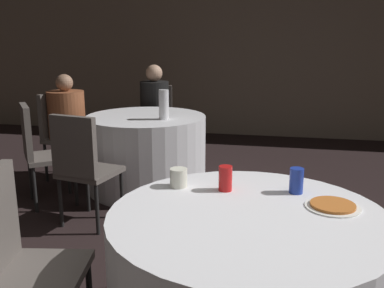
{
  "coord_description": "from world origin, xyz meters",
  "views": [
    {
      "loc": [
        0.07,
        -1.78,
        1.44
      ],
      "look_at": [
        -0.43,
        0.66,
        0.82
      ],
      "focal_mm": 40.0,
      "sensor_mm": 36.0,
      "label": 1
    }
  ],
  "objects_px": {
    "person_black_shirt": "(154,115)",
    "pizza_plate_near": "(333,206)",
    "chair_far_southwest": "(38,146)",
    "soda_can_red": "(225,178)",
    "soda_can_blue": "(296,181)",
    "bottle_far": "(164,105)",
    "chair_far_south": "(82,162)",
    "table_far": "(147,152)",
    "chair_far_north": "(156,117)",
    "person_floral_shirt": "(73,126)",
    "chair_far_west": "(60,128)",
    "chair_near_west": "(15,251)"
  },
  "relations": [
    {
      "from": "table_far",
      "to": "chair_far_south",
      "type": "bearing_deg",
      "value": -101.82
    },
    {
      "from": "bottle_far",
      "to": "chair_far_south",
      "type": "bearing_deg",
      "value": -116.97
    },
    {
      "from": "chair_near_west",
      "to": "chair_far_west",
      "type": "distance_m",
      "value": 2.7
    },
    {
      "from": "chair_far_southwest",
      "to": "pizza_plate_near",
      "type": "xyz_separation_m",
      "value": [
        2.27,
        -1.41,
        0.2
      ]
    },
    {
      "from": "soda_can_blue",
      "to": "person_black_shirt",
      "type": "bearing_deg",
      "value": 119.26
    },
    {
      "from": "chair_far_south",
      "to": "soda_can_red",
      "type": "bearing_deg",
      "value": -25.7
    },
    {
      "from": "table_far",
      "to": "person_black_shirt",
      "type": "distance_m",
      "value": 0.85
    },
    {
      "from": "chair_far_west",
      "to": "bottle_far",
      "type": "height_order",
      "value": "bottle_far"
    },
    {
      "from": "table_far",
      "to": "chair_far_west",
      "type": "distance_m",
      "value": 1.0
    },
    {
      "from": "table_far",
      "to": "bottle_far",
      "type": "xyz_separation_m",
      "value": [
        0.22,
        -0.14,
        0.5
      ]
    },
    {
      "from": "person_black_shirt",
      "to": "soda_can_red",
      "type": "xyz_separation_m",
      "value": [
        1.16,
        -2.7,
        0.2
      ]
    },
    {
      "from": "chair_far_south",
      "to": "bottle_far",
      "type": "xyz_separation_m",
      "value": [
        0.42,
        0.83,
        0.32
      ]
    },
    {
      "from": "table_far",
      "to": "soda_can_red",
      "type": "relative_size",
      "value": 9.37
    },
    {
      "from": "chair_far_southwest",
      "to": "chair_far_north",
      "type": "relative_size",
      "value": 1.0
    },
    {
      "from": "chair_far_south",
      "to": "soda_can_red",
      "type": "height_order",
      "value": "chair_far_south"
    },
    {
      "from": "table_far",
      "to": "chair_far_south",
      "type": "height_order",
      "value": "chair_far_south"
    },
    {
      "from": "person_floral_shirt",
      "to": "soda_can_red",
      "type": "height_order",
      "value": "person_floral_shirt"
    },
    {
      "from": "chair_far_southwest",
      "to": "pizza_plate_near",
      "type": "bearing_deg",
      "value": 20.81
    },
    {
      "from": "table_far",
      "to": "soda_can_red",
      "type": "distance_m",
      "value": 2.18
    },
    {
      "from": "chair_far_west",
      "to": "soda_can_red",
      "type": "relative_size",
      "value": 7.34
    },
    {
      "from": "chair_far_southwest",
      "to": "soda_can_blue",
      "type": "relative_size",
      "value": 7.34
    },
    {
      "from": "soda_can_red",
      "to": "chair_near_west",
      "type": "bearing_deg",
      "value": -153.21
    },
    {
      "from": "pizza_plate_near",
      "to": "chair_far_southwest",
      "type": "bearing_deg",
      "value": 148.11
    },
    {
      "from": "chair_far_north",
      "to": "person_floral_shirt",
      "type": "bearing_deg",
      "value": 42.55
    },
    {
      "from": "chair_far_southwest",
      "to": "soda_can_blue",
      "type": "distance_m",
      "value": 2.48
    },
    {
      "from": "person_black_shirt",
      "to": "table_far",
      "type": "bearing_deg",
      "value": 90.0
    },
    {
      "from": "person_floral_shirt",
      "to": "pizza_plate_near",
      "type": "relative_size",
      "value": 4.59
    },
    {
      "from": "person_black_shirt",
      "to": "pizza_plate_near",
      "type": "relative_size",
      "value": 4.84
    },
    {
      "from": "table_far",
      "to": "person_floral_shirt",
      "type": "height_order",
      "value": "person_floral_shirt"
    },
    {
      "from": "chair_far_southwest",
      "to": "person_black_shirt",
      "type": "relative_size",
      "value": 0.78
    },
    {
      "from": "chair_far_southwest",
      "to": "soda_can_red",
      "type": "distance_m",
      "value": 2.22
    },
    {
      "from": "table_far",
      "to": "chair_far_north",
      "type": "distance_m",
      "value": 1.0
    },
    {
      "from": "chair_far_south",
      "to": "chair_far_southwest",
      "type": "bearing_deg",
      "value": 159.56
    },
    {
      "from": "chair_far_north",
      "to": "person_floral_shirt",
      "type": "height_order",
      "value": "person_floral_shirt"
    },
    {
      "from": "table_far",
      "to": "soda_can_red",
      "type": "bearing_deg",
      "value": -62.06
    },
    {
      "from": "pizza_plate_near",
      "to": "chair_far_north",
      "type": "bearing_deg",
      "value": 119.35
    },
    {
      "from": "bottle_far",
      "to": "chair_far_north",
      "type": "bearing_deg",
      "value": 110.15
    },
    {
      "from": "bottle_far",
      "to": "chair_far_southwest",
      "type": "bearing_deg",
      "value": -155.38
    },
    {
      "from": "chair_far_west",
      "to": "chair_far_north",
      "type": "xyz_separation_m",
      "value": [
        0.79,
        0.83,
        0.0
      ]
    },
    {
      "from": "table_far",
      "to": "soda_can_blue",
      "type": "distance_m",
      "value": 2.33
    },
    {
      "from": "chair_far_southwest",
      "to": "bottle_far",
      "type": "bearing_deg",
      "value": 77.32
    },
    {
      "from": "table_far",
      "to": "person_black_shirt",
      "type": "bearing_deg",
      "value": 100.92
    },
    {
      "from": "soda_can_blue",
      "to": "soda_can_red",
      "type": "bearing_deg",
      "value": -174.23
    },
    {
      "from": "chair_far_southwest",
      "to": "chair_far_south",
      "type": "bearing_deg",
      "value": 20.44
    },
    {
      "from": "chair_far_southwest",
      "to": "pizza_plate_near",
      "type": "distance_m",
      "value": 2.68
    },
    {
      "from": "person_black_shirt",
      "to": "pizza_plate_near",
      "type": "distance_m",
      "value": 3.27
    },
    {
      "from": "person_black_shirt",
      "to": "person_floral_shirt",
      "type": "relative_size",
      "value": 1.05
    },
    {
      "from": "soda_can_blue",
      "to": "bottle_far",
      "type": "relative_size",
      "value": 0.45
    },
    {
      "from": "chair_near_west",
      "to": "chair_far_south",
      "type": "xyz_separation_m",
      "value": [
        -0.34,
        1.36,
        0.0
      ]
    },
    {
      "from": "table_far",
      "to": "chair_near_west",
      "type": "relative_size",
      "value": 1.28
    }
  ]
}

